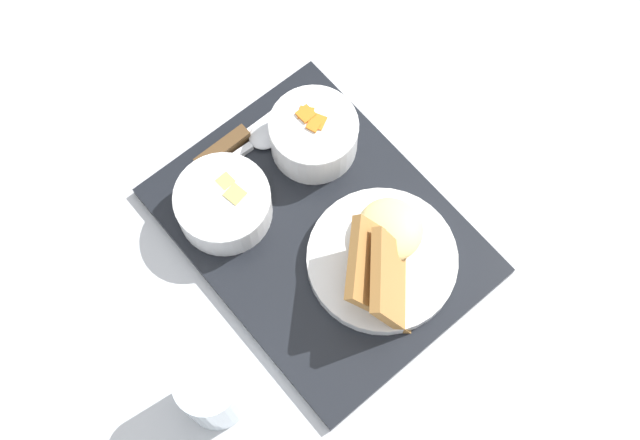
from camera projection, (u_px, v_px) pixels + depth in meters
ground_plane at (320, 233)px, 1.02m from camera, size 4.00×4.00×0.00m
serving_tray at (320, 231)px, 1.01m from camera, size 0.41×0.32×0.01m
bowl_salad at (314, 133)px, 1.01m from camera, size 0.11×0.11×0.06m
bowl_soup at (223, 203)px, 0.98m from camera, size 0.12×0.12×0.05m
plate_main at (384, 258)px, 0.97m from camera, size 0.18×0.18×0.10m
knife at (229, 145)px, 1.04m from camera, size 0.03×0.18×0.02m
spoon at (253, 143)px, 1.04m from camera, size 0.04×0.14×0.01m
glass_water at (212, 393)px, 0.89m from camera, size 0.07×0.07×0.11m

